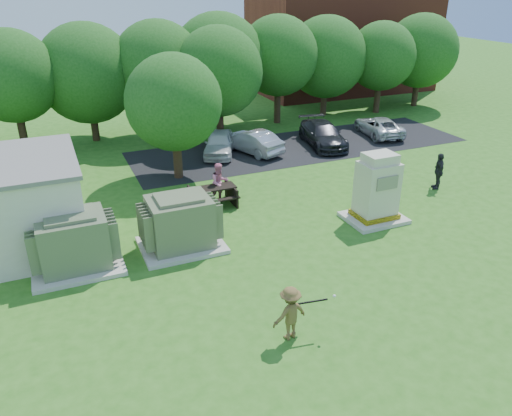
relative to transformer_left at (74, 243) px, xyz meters
name	(u,v)px	position (x,y,z in m)	size (l,w,h in m)	color
ground	(306,294)	(6.50, -4.50, -0.97)	(120.00, 120.00, 0.00)	#2D6619
brick_building	(342,42)	(24.50, 22.50, 3.03)	(15.00, 8.00, 8.00)	maroon
parking_strip	(301,146)	(13.50, 9.00, -0.96)	(20.00, 6.00, 0.01)	#232326
transformer_left	(74,243)	(0.00, 0.00, 0.00)	(3.00, 2.40, 2.07)	beige
transformer_right	(180,224)	(3.70, 0.00, 0.00)	(3.00, 2.40, 2.07)	beige
generator_cabinet	(377,192)	(11.64, -0.91, 0.29)	(2.36, 1.93, 2.87)	beige
picnic_table	(213,194)	(5.97, 3.07, -0.43)	(2.03, 1.52, 0.87)	black
batter	(290,313)	(5.07, -6.17, -0.16)	(1.05, 0.60, 1.62)	brown
person_by_generator	(384,182)	(13.00, 0.42, 0.00)	(0.71, 0.46, 1.94)	black
person_at_picnic	(220,183)	(6.42, 3.39, -0.08)	(0.87, 0.68, 1.79)	pink
person_walking_right	(439,171)	(16.39, 0.75, -0.10)	(1.02, 0.42, 1.74)	#28272C
car_white	(219,143)	(8.58, 9.56, -0.31)	(1.55, 3.85, 1.31)	silver
car_silver_a	(252,141)	(10.41, 9.12, -0.31)	(1.39, 3.98, 1.31)	silver
car_dark	(323,134)	(14.77, 8.69, -0.29)	(1.90, 4.67, 1.35)	black
car_silver_b	(378,126)	(19.09, 9.15, -0.39)	(1.93, 4.18, 1.16)	silver
batting_equipment	(313,301)	(5.71, -6.26, 0.11)	(1.28, 0.33, 0.21)	black
tree_row	(188,68)	(8.25, 14.00, 3.18)	(41.30, 13.30, 7.30)	#47301E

